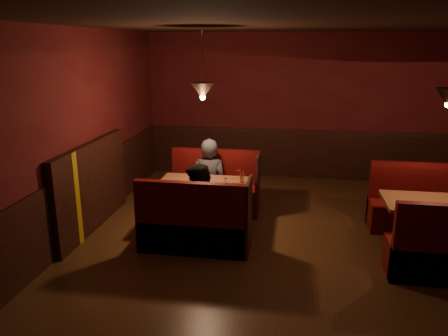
% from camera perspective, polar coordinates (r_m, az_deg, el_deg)
% --- Properties ---
extents(room, '(6.02, 7.02, 2.92)m').
position_cam_1_polar(room, '(5.61, 6.23, -0.96)').
color(room, '#4A2C16').
rests_on(room, ground).
extents(main_table, '(1.34, 0.81, 0.94)m').
position_cam_1_polar(main_table, '(6.45, -2.51, -3.29)').
color(main_table, '#5B311C').
rests_on(main_table, ground).
extents(main_bench_far, '(1.47, 0.53, 1.00)m').
position_cam_1_polar(main_bench_far, '(7.22, -1.16, -3.09)').
color(main_bench_far, '#53100F').
rests_on(main_bench_far, ground).
extents(main_bench_near, '(1.47, 0.53, 1.00)m').
position_cam_1_polar(main_bench_near, '(5.84, -3.86, -7.88)').
color(main_bench_near, '#53100F').
rests_on(main_bench_near, ground).
extents(second_table, '(1.25, 0.80, 0.71)m').
position_cam_1_polar(second_table, '(6.34, 25.57, -5.54)').
color(second_table, '#5B311C').
rests_on(second_table, ground).
extents(second_bench_far, '(1.38, 0.52, 0.99)m').
position_cam_1_polar(second_bench_far, '(7.09, 23.99, -4.95)').
color(second_bench_far, '#53100F').
rests_on(second_bench_far, ground).
extents(diner_a, '(0.60, 0.40, 1.60)m').
position_cam_1_polar(diner_a, '(6.92, -1.94, 0.23)').
color(diner_a, '#2C2D33').
rests_on(diner_a, ground).
extents(diner_b, '(0.90, 0.82, 1.51)m').
position_cam_1_polar(diner_b, '(5.77, -3.10, -3.50)').
color(diner_b, black).
rests_on(diner_b, ground).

